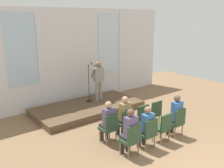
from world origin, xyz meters
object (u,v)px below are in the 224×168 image
object	(u,v)px
chair_r0_c1	(126,121)
chair_r1_c3	(177,121)
audience_r1_c1	(146,125)
mic_stand	(89,93)
chair_r1_c2	(163,126)
chair_r0_c2	(141,116)
chair_r0_c0	(109,126)
audience_r1_c0	(130,130)
speaker	(98,78)
audience_r0_c1	(124,114)
chair_r1_c1	(148,132)
chair_r0_c3	(154,112)
audience_r0_c0	(108,120)
chair_r1_c0	(131,138)
audience_r1_c3	(175,113)

from	to	relation	value
chair_r0_c1	chair_r1_c3	distance (m)	1.61
audience_r1_c1	mic_stand	bearing A→B (deg)	80.91
chair_r1_c2	chair_r0_c2	bearing A→B (deg)	90.00
chair_r0_c0	chair_r1_c2	world-z (taller)	same
chair_r0_c2	chair_r0_c0	bearing A→B (deg)	180.00
chair_r0_c0	audience_r1_c0	bearing A→B (deg)	-90.00
speaker	audience_r0_c1	bearing A→B (deg)	-109.78
chair_r0_c1	chair_r1_c1	world-z (taller)	same
chair_r0_c3	chair_r1_c2	world-z (taller)	same
audience_r1_c0	chair_r1_c1	world-z (taller)	audience_r1_c0
chair_r0_c2	chair_r1_c1	xyz separation A→B (m)	(-0.64, -0.97, 0.00)
audience_r0_c1	chair_r0_c2	size ratio (longest dim) A/B	1.42
chair_r0_c0	audience_r0_c1	distance (m)	0.68
audience_r0_c0	audience_r0_c1	xyz separation A→B (m)	(0.64, -0.00, 0.01)
mic_stand	chair_r1_c0	xyz separation A→B (m)	(-1.28, -4.04, -0.05)
chair_r0_c2	chair_r1_c1	world-z (taller)	same
audience_r0_c0	chair_r1_c1	size ratio (longest dim) A/B	1.39
chair_r0_c1	chair_r1_c0	distance (m)	1.16
audience_r0_c0	chair_r0_c1	size ratio (longest dim) A/B	1.39
speaker	chair_r0_c2	xyz separation A→B (m)	(-0.39, -2.95, -0.68)
chair_r0_c3	speaker	bearing A→B (deg)	94.93
chair_r0_c1	audience_r0_c1	bearing A→B (deg)	90.00
mic_stand	audience_r1_c3	world-z (taller)	mic_stand
audience_r1_c0	audience_r0_c1	bearing A→B (deg)	56.37
mic_stand	chair_r0_c3	distance (m)	3.14
mic_stand	chair_r1_c0	distance (m)	4.24
chair_r0_c0	chair_r1_c2	distance (m)	1.61
mic_stand	chair_r0_c1	world-z (taller)	mic_stand
chair_r0_c2	chair_r1_c0	distance (m)	1.61
audience_r0_c0	chair_r0_c0	bearing A→B (deg)	-90.00
chair_r0_c3	chair_r0_c0	bearing A→B (deg)	180.00
chair_r0_c1	chair_r0_c2	distance (m)	0.64
audience_r1_c0	chair_r1_c3	distance (m)	1.94
chair_r0_c3	audience_r1_c0	xyz separation A→B (m)	(-1.93, -0.89, 0.22)
chair_r1_c3	speaker	bearing A→B (deg)	93.72
mic_stand	chair_r1_c1	xyz separation A→B (m)	(-0.63, -4.04, -0.05)
chair_r1_c2	chair_r1_c3	bearing A→B (deg)	0.00
chair_r0_c2	audience_r1_c1	xyz separation A→B (m)	(-0.64, -0.88, 0.18)
chair_r0_c2	audience_r1_c1	bearing A→B (deg)	-126.09
audience_r0_c0	audience_r0_c1	distance (m)	0.64
speaker	mic_stand	xyz separation A→B (m)	(-0.40, 0.12, -0.63)
chair_r1_c0	chair_r1_c2	xyz separation A→B (m)	(1.29, 0.00, 0.00)
chair_r0_c1	chair_r1_c1	bearing A→B (deg)	-90.00
audience_r1_c0	audience_r1_c3	distance (m)	1.93
audience_r0_c1	chair_r0_c2	xyz separation A→B (m)	(0.64, -0.08, -0.21)
mic_stand	chair_r1_c2	size ratio (longest dim) A/B	1.65
chair_r0_c0	chair_r1_c1	bearing A→B (deg)	-56.34
chair_r1_c0	chair_r1_c1	size ratio (longest dim) A/B	1.00
audience_r1_c0	chair_r1_c3	size ratio (longest dim) A/B	1.44
chair_r1_c0	chair_r1_c2	distance (m)	1.29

